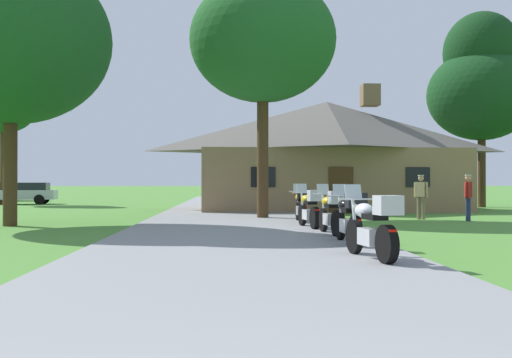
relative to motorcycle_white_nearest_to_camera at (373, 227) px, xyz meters
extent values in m
plane|color=#4C8433|center=(-2.25, 11.39, -0.62)|extent=(500.00, 500.00, 0.00)
cube|color=gray|center=(-2.25, 9.39, -0.59)|extent=(6.40, 80.00, 0.06)
cylinder|color=black|center=(-0.15, 0.86, -0.24)|extent=(0.22, 0.65, 0.64)
cylinder|color=black|center=(0.09, -0.56, -0.24)|extent=(0.26, 0.66, 0.64)
cube|color=silver|center=(-0.02, 0.13, -0.18)|extent=(0.35, 0.60, 0.30)
ellipsoid|color=silver|center=(-0.07, 0.38, 0.27)|extent=(0.38, 0.56, 0.26)
cube|color=black|center=(0.01, -0.07, 0.18)|extent=(0.36, 0.56, 0.10)
cylinder|color=silver|center=(-0.14, 0.82, 0.46)|extent=(0.66, 0.14, 0.03)
cylinder|color=silver|center=(-0.15, 0.86, 0.12)|extent=(0.10, 0.24, 0.73)
cube|color=#B2BCC6|center=(-0.16, 0.92, 0.60)|extent=(0.33, 0.16, 0.27)
sphere|color=silver|center=(-0.14, 0.82, 0.32)|extent=(0.11, 0.11, 0.11)
cube|color=#B7B7BC|center=(0.10, -0.61, 0.40)|extent=(0.45, 0.42, 0.32)
cube|color=red|center=(0.13, -0.78, -0.01)|extent=(0.14, 0.05, 0.06)
cylinder|color=silver|center=(0.18, -0.22, -0.34)|extent=(0.16, 0.55, 0.07)
cylinder|color=black|center=(0.11, 3.61, -0.24)|extent=(0.13, 0.64, 0.64)
cylinder|color=black|center=(0.15, 2.17, -0.24)|extent=(0.17, 0.64, 0.64)
cube|color=silver|center=(0.13, 2.87, -0.18)|extent=(0.28, 0.57, 0.30)
ellipsoid|color=black|center=(0.12, 3.13, 0.27)|extent=(0.32, 0.53, 0.26)
cube|color=black|center=(0.14, 2.67, 0.18)|extent=(0.30, 0.53, 0.10)
cylinder|color=silver|center=(0.11, 3.57, 0.46)|extent=(0.66, 0.05, 0.03)
cylinder|color=silver|center=(0.11, 3.61, 0.12)|extent=(0.07, 0.24, 0.73)
cube|color=#B2BCC6|center=(0.11, 3.67, 0.60)|extent=(0.32, 0.12, 0.27)
sphere|color=silver|center=(0.11, 3.57, 0.32)|extent=(0.11, 0.11, 0.11)
cube|color=black|center=(0.16, 2.12, 0.40)|extent=(0.41, 0.37, 0.32)
cube|color=red|center=(0.16, 1.95, -0.01)|extent=(0.14, 0.03, 0.06)
cylinder|color=silver|center=(0.28, 2.49, -0.34)|extent=(0.09, 0.55, 0.07)
cylinder|color=black|center=(0.09, 5.99, -0.24)|extent=(0.16, 0.65, 0.64)
cylinder|color=black|center=(0.20, 4.56, -0.24)|extent=(0.20, 0.65, 0.64)
cube|color=silver|center=(0.14, 5.26, -0.18)|extent=(0.30, 0.58, 0.30)
ellipsoid|color=gold|center=(0.12, 5.52, 0.27)|extent=(0.34, 0.54, 0.26)
cube|color=black|center=(0.16, 5.06, 0.18)|extent=(0.32, 0.54, 0.10)
cylinder|color=silver|center=(0.09, 5.95, 0.46)|extent=(0.66, 0.08, 0.03)
cylinder|color=silver|center=(0.09, 5.99, 0.12)|extent=(0.08, 0.24, 0.73)
cube|color=#B2BCC6|center=(0.08, 6.05, 0.60)|extent=(0.33, 0.13, 0.27)
sphere|color=silver|center=(0.09, 5.95, 0.32)|extent=(0.11, 0.11, 0.11)
cube|color=#B7B7BC|center=(0.20, 4.51, 0.40)|extent=(0.43, 0.39, 0.32)
cube|color=red|center=(0.21, 4.34, -0.01)|extent=(0.14, 0.04, 0.06)
cylinder|color=silver|center=(0.31, 4.89, -0.34)|extent=(0.11, 0.55, 0.07)
cylinder|color=black|center=(-0.20, 8.36, -0.24)|extent=(0.19, 0.65, 0.64)
cylinder|color=black|center=(-0.01, 6.93, -0.24)|extent=(0.24, 0.65, 0.64)
cube|color=silver|center=(-0.10, 7.62, -0.18)|extent=(0.33, 0.59, 0.30)
ellipsoid|color=gold|center=(-0.13, 7.88, 0.27)|extent=(0.37, 0.56, 0.26)
cube|color=black|center=(-0.07, 7.43, 0.18)|extent=(0.35, 0.55, 0.10)
cylinder|color=silver|center=(-0.19, 8.32, 0.46)|extent=(0.66, 0.12, 0.03)
cylinder|color=silver|center=(-0.20, 8.36, 0.12)|extent=(0.09, 0.24, 0.73)
cube|color=#B2BCC6|center=(-0.21, 8.42, 0.60)|extent=(0.33, 0.15, 0.27)
sphere|color=silver|center=(-0.19, 8.32, 0.32)|extent=(0.11, 0.11, 0.11)
cube|color=#B7B7BC|center=(0.00, 6.88, 0.40)|extent=(0.44, 0.41, 0.32)
cube|color=red|center=(0.02, 6.71, -0.01)|extent=(0.14, 0.05, 0.06)
cylinder|color=silver|center=(0.09, 7.27, -0.34)|extent=(0.14, 0.55, 0.07)
cylinder|color=black|center=(-0.01, 11.08, -0.24)|extent=(0.12, 0.64, 0.64)
cylinder|color=black|center=(0.00, 9.64, -0.24)|extent=(0.16, 0.64, 0.64)
cube|color=silver|center=(0.00, 10.34, -0.18)|extent=(0.27, 0.56, 0.30)
ellipsoid|color=gold|center=(-0.01, 10.60, 0.27)|extent=(0.30, 0.52, 0.26)
cube|color=black|center=(0.00, 10.14, 0.18)|extent=(0.28, 0.52, 0.10)
cylinder|color=silver|center=(-0.01, 11.04, 0.46)|extent=(0.66, 0.04, 0.03)
cylinder|color=silver|center=(-0.01, 11.08, 0.12)|extent=(0.06, 0.24, 0.73)
cube|color=#B2BCC6|center=(-0.01, 11.14, 0.60)|extent=(0.32, 0.11, 0.27)
sphere|color=silver|center=(-0.01, 11.04, 0.32)|extent=(0.11, 0.11, 0.11)
cube|color=black|center=(0.00, 9.59, 0.40)|extent=(0.40, 0.36, 0.32)
cube|color=red|center=(0.00, 9.42, -0.01)|extent=(0.14, 0.03, 0.06)
cylinder|color=silver|center=(0.14, 9.97, -0.34)|extent=(0.08, 0.55, 0.07)
cube|color=#896B4C|center=(2.59, 20.63, 0.88)|extent=(12.53, 7.72, 2.99)
pyramid|color=#5B5651|center=(2.59, 20.63, 3.65)|extent=(13.28, 8.19, 2.56)
cube|color=brown|center=(4.85, 20.63, 5.28)|extent=(0.90, 0.90, 1.10)
cube|color=#472D19|center=(2.59, 16.74, 0.43)|extent=(1.10, 0.08, 2.10)
cube|color=black|center=(-0.91, 16.74, 1.03)|extent=(1.10, 0.06, 0.90)
cube|color=black|center=(6.10, 16.74, 1.03)|extent=(1.10, 0.06, 0.90)
cylinder|color=#75664C|center=(4.73, 12.32, -0.19)|extent=(0.14, 0.14, 0.86)
cylinder|color=#75664C|center=(4.87, 12.20, -0.19)|extent=(0.14, 0.14, 0.86)
cube|color=tan|center=(4.80, 12.26, 0.52)|extent=(0.42, 0.40, 0.56)
cylinder|color=tan|center=(4.63, 12.41, 0.50)|extent=(0.09, 0.09, 0.58)
cylinder|color=tan|center=(4.97, 12.11, 0.50)|extent=(0.09, 0.09, 0.58)
sphere|color=tan|center=(4.80, 12.26, 0.94)|extent=(0.21, 0.21, 0.21)
cylinder|color=#B2AD99|center=(4.80, 12.26, 1.04)|extent=(0.22, 0.22, 0.05)
cylinder|color=navy|center=(6.19, 11.25, -0.19)|extent=(0.14, 0.14, 0.86)
cylinder|color=navy|center=(6.16, 11.08, -0.19)|extent=(0.14, 0.14, 0.86)
cube|color=#A8231E|center=(6.17, 11.16, 0.52)|extent=(0.29, 0.40, 0.56)
cylinder|color=#A8231E|center=(6.22, 11.39, 0.50)|extent=(0.09, 0.09, 0.58)
cylinder|color=#A8231E|center=(6.13, 10.94, 0.50)|extent=(0.09, 0.09, 0.58)
sphere|color=tan|center=(6.17, 11.16, 0.94)|extent=(0.21, 0.21, 0.21)
cylinder|color=#B2AD99|center=(6.17, 11.16, 1.04)|extent=(0.22, 0.22, 0.05)
cylinder|color=#422D19|center=(-1.16, 12.81, 2.04)|extent=(0.44, 0.44, 5.32)
ellipsoid|color=#1E5623|center=(-1.16, 12.81, 6.24)|extent=(5.61, 5.61, 4.77)
cylinder|color=#422D19|center=(-9.47, 9.42, 1.50)|extent=(0.44, 0.44, 4.23)
ellipsoid|color=#194C1E|center=(-9.47, 9.42, 5.37)|extent=(6.39, 6.39, 5.43)
cylinder|color=#422D19|center=(11.95, 23.53, 1.74)|extent=(0.44, 0.44, 4.72)
ellipsoid|color=#143D19|center=(11.95, 23.53, 5.78)|extent=(6.09, 6.09, 5.18)
ellipsoid|color=#123716|center=(11.95, 23.53, 8.22)|extent=(4.26, 4.26, 4.57)
cylinder|color=#422D19|center=(-16.68, 28.81, 1.96)|extent=(0.44, 0.44, 5.16)
ellipsoid|color=#194C1E|center=(-16.68, 28.81, 5.65)|extent=(4.02, 4.02, 3.42)
ellipsoid|color=#16441B|center=(-16.68, 28.81, 7.25)|extent=(2.81, 2.81, 3.01)
cube|color=#ADAFB7|center=(-15.98, 29.55, 0.00)|extent=(4.77, 2.31, 0.60)
cube|color=black|center=(-15.78, 29.57, 0.54)|extent=(3.37, 1.95, 0.48)
cylinder|color=black|center=(-14.47, 28.86, -0.30)|extent=(0.66, 0.29, 0.64)
cylinder|color=black|center=(-14.65, 30.54, -0.30)|extent=(0.66, 0.29, 0.64)
camera|label=1|loc=(-2.52, -10.41, 0.77)|focal=42.72mm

